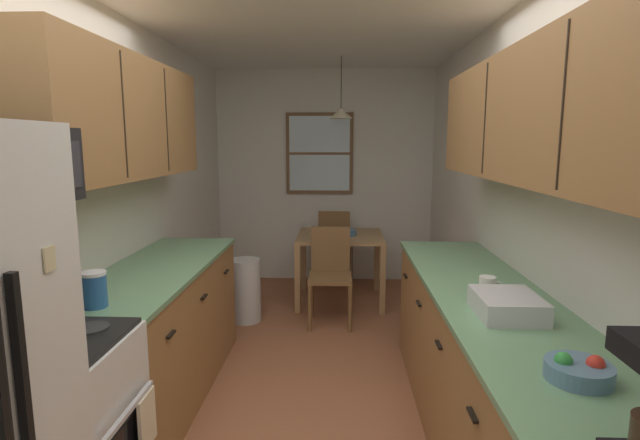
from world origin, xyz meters
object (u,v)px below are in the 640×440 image
dining_table (340,245)px  dining_chair_near (330,271)px  table_serving_bowl (347,232)px  mug_by_coffeemaker (487,287)px  fruit_bowl (579,370)px  trash_bin (246,290)px  storage_canister (94,289)px  dish_rack (507,305)px  dining_chair_far (335,243)px

dining_table → dining_chair_near: bearing=-98.2°
table_serving_bowl → dining_table: bearing=161.0°
mug_by_coffeemaker → fruit_bowl: mug_by_coffeemaker is taller
trash_bin → storage_canister: storage_canister is taller
dining_table → storage_canister: storage_canister is taller
fruit_bowl → dish_rack: bearing=93.0°
dining_chair_near → mug_by_coffeemaker: (0.86, -1.97, 0.45)m
dining_chair_near → storage_canister: storage_canister is taller
fruit_bowl → dining_chair_far: bearing=101.9°
trash_bin → dining_chair_near: bearing=0.6°
mug_by_coffeemaker → dish_rack: mug_by_coffeemaker is taller
dining_chair_far → trash_bin: bearing=-123.4°
trash_bin → fruit_bowl: (1.70, -2.85, 0.64)m
trash_bin → fruit_bowl: 3.39m
trash_bin → table_serving_bowl: 1.23m
trash_bin → mug_by_coffeemaker: (1.66, -1.96, 0.65)m
storage_canister → fruit_bowl: bearing=-18.1°
dining_table → dining_chair_far: (-0.06, 0.63, -0.11)m
dining_chair_near → table_serving_bowl: size_ratio=4.27×
fruit_bowl → table_serving_bowl: size_ratio=1.04×
trash_bin → table_serving_bowl: size_ratio=2.85×
dining_chair_near → storage_canister: (-1.10, -2.21, 0.49)m
dining_chair_far → fruit_bowl: 4.24m
table_serving_bowl → trash_bin: bearing=-147.3°
storage_canister → mug_by_coffeemaker: (1.96, 0.24, -0.03)m
dining_table → fruit_bowl: fruit_bowl is taller
dining_table → trash_bin: dining_table is taller
storage_canister → mug_by_coffeemaker: bearing=6.9°
dining_table → dish_rack: size_ratio=2.65×
trash_bin → mug_by_coffeemaker: mug_by_coffeemaker is taller
dining_chair_near → table_serving_bowl: bearing=75.5°
table_serving_bowl → dining_chair_near: bearing=-104.5°
mug_by_coffeemaker → table_serving_bowl: 2.68m
storage_canister → trash_bin: bearing=82.2°
dining_chair_near → dining_table: bearing=81.8°
dish_rack → table_serving_bowl: dish_rack is taller
trash_bin → storage_canister: bearing=-97.8°
table_serving_bowl → mug_by_coffeemaker: bearing=-74.8°
dining_chair_near → mug_by_coffeemaker: mug_by_coffeemaker is taller
mug_by_coffeemaker → dining_table: bearing=106.4°
dining_chair_far → trash_bin: size_ratio=1.50×
dining_chair_far → storage_canister: storage_canister is taller
dining_table → dining_chair_far: dining_chair_far is taller
dining_chair_near → dish_rack: dish_rack is taller
mug_by_coffeemaker → dish_rack: 0.27m
dining_table → storage_canister: bearing=-112.8°
dining_chair_near → fruit_bowl: size_ratio=4.08×
dining_chair_near → fruit_bowl: fruit_bowl is taller
dining_table → trash_bin: 1.14m
storage_canister → table_serving_bowl: size_ratio=0.84×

